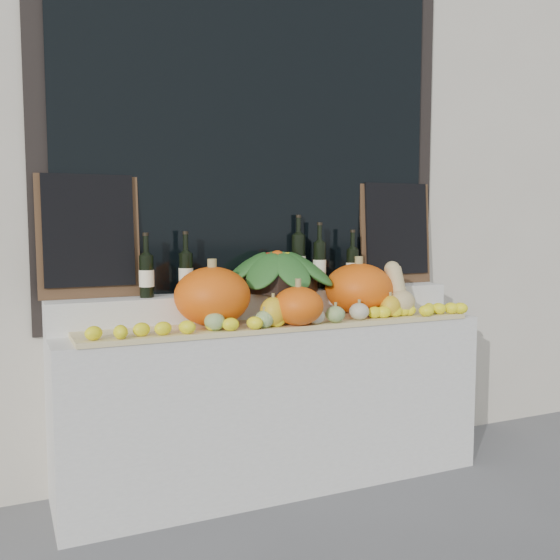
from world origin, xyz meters
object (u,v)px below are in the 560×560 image
object	(u,v)px
pumpkin_left	(212,296)
produce_bowl	(277,271)
pumpkin_right	(359,289)
butternut_squash	(399,293)
wine_bottle_tall	(298,261)

from	to	relation	value
pumpkin_left	produce_bowl	world-z (taller)	produce_bowl
produce_bowl	pumpkin_left	bearing A→B (deg)	-155.58
pumpkin_right	butternut_squash	size ratio (longest dim) A/B	1.31
butternut_squash	produce_bowl	distance (m)	0.69
pumpkin_left	butternut_squash	size ratio (longest dim) A/B	1.30
pumpkin_left	wine_bottle_tall	distance (m)	0.68
pumpkin_left	produce_bowl	size ratio (longest dim) A/B	0.56
pumpkin_right	butternut_squash	distance (m)	0.22
wine_bottle_tall	produce_bowl	bearing A→B (deg)	-157.98
pumpkin_right	wine_bottle_tall	size ratio (longest dim) A/B	0.91
butternut_squash	pumpkin_left	bearing A→B (deg)	176.11
butternut_squash	wine_bottle_tall	size ratio (longest dim) A/B	0.70
pumpkin_right	produce_bowl	world-z (taller)	produce_bowl
pumpkin_left	pumpkin_right	size ratio (longest dim) A/B	0.99
pumpkin_right	wine_bottle_tall	bearing A→B (deg)	140.38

